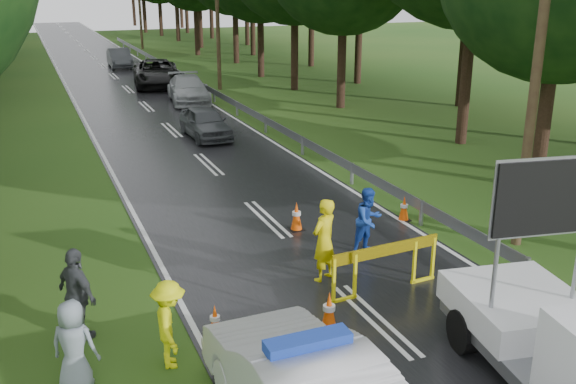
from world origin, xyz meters
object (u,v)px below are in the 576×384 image
barrier (386,256)px  civilian (369,220)px  officer (324,240)px  queue_car_third (157,73)px  work_truck (574,349)px  queue_car_first (205,123)px  queue_car_second (188,89)px  queue_car_fourth (119,58)px

barrier → civilian: (0.70, 2.00, -0.01)m
officer → queue_car_third: 28.54m
work_truck → queue_car_first: bearing=101.2°
officer → queue_car_second: 22.61m
barrier → queue_car_second: (1.59, 23.46, -0.11)m
barrier → queue_car_fourth: size_ratio=0.60×
work_truck → civilian: size_ratio=2.98×
queue_car_first → queue_car_third: bearing=85.2°
barrier → queue_car_third: size_ratio=0.44×
queue_car_first → queue_car_third: (0.88, 14.37, 0.18)m
work_truck → officer: work_truck is taller
work_truck → civilian: bearing=99.7°
queue_car_first → queue_car_third: queue_car_third is taller
work_truck → officer: bearing=116.8°
barrier → queue_car_fourth: 39.83m
work_truck → queue_car_fourth: (-0.34, 44.24, -0.27)m
officer → queue_car_fourth: bearing=-119.3°
work_truck → queue_car_first: (-0.44, 19.50, -0.34)m
queue_car_fourth → queue_car_second: bearing=-84.1°
barrier → queue_car_fourth: (0.33, 39.83, -0.10)m
queue_car_fourth → civilian: bearing=-88.0°
civilian → queue_car_first: civilian is taller
work_truck → barrier: 4.47m
queue_car_first → queue_car_second: bearing=79.5°
queue_car_second → queue_car_third: queue_car_third is taller
work_truck → queue_car_first: 19.51m
queue_car_second → queue_car_fourth: size_ratio=1.12×
work_truck → queue_car_fourth: work_truck is taller
officer → queue_car_second: (2.56, 22.46, -0.24)m
officer → queue_car_fourth: (1.30, 38.83, -0.23)m
queue_car_first → queue_car_second: size_ratio=0.78×
work_truck → barrier: bearing=108.6°
officer → queue_car_second: bearing=-123.9°
barrier → work_truck: bearing=-85.6°
barrier → queue_car_first: (0.24, 15.09, -0.17)m
officer → queue_car_first: bearing=-122.3°
queue_car_fourth → work_truck: bearing=-88.1°
work_truck → queue_car_second: (0.92, 27.87, -0.28)m
work_truck → civilian: (0.03, 6.41, -0.18)m
work_truck → queue_car_third: bearing=99.2°
civilian → work_truck: bearing=-106.7°
barrier → queue_car_third: 29.48m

